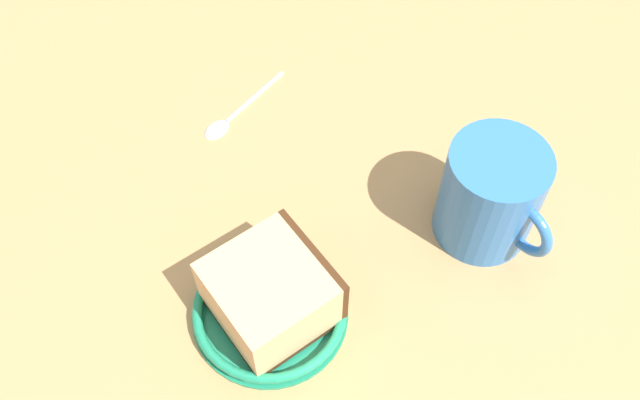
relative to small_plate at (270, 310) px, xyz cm
name	(u,v)px	position (x,y,z in cm)	size (l,w,h in cm)	color
ground_plane	(310,241)	(8.40, 2.39, -2.18)	(137.89, 137.89, 2.77)	tan
small_plate	(270,310)	(0.00, 0.00, 0.00)	(13.29, 13.29, 1.60)	#1E8C66
cake_slice	(271,293)	(0.26, -0.08, 2.93)	(11.09, 11.14, 5.94)	#472814
tea_mug	(491,195)	(18.60, -9.65, 4.37)	(8.67, 11.23, 10.16)	#3372BF
teaspoon	(229,117)	(14.16, 17.44, -0.44)	(11.78, 2.05, 0.80)	silver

